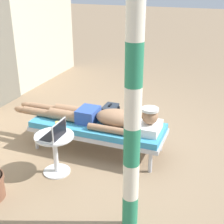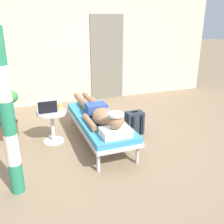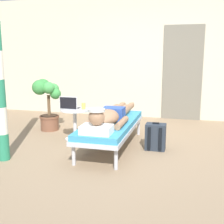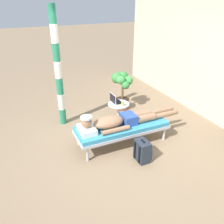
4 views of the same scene
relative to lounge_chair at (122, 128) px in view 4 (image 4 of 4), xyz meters
The scene contains 10 objects.
ground_plane 0.38m from the lounge_chair, 38.57° to the right, with size 40.00×40.00×0.00m, color #8C7256.
house_wall_back 2.63m from the lounge_chair, 90.00° to the left, with size 7.60×0.20×2.70m, color beige.
lounge_chair is the anchor object (origin of this frame).
person_reclining 0.18m from the lounge_chair, 90.00° to the right, with size 0.53×2.17×0.33m.
side_table 0.76m from the lounge_chair, 159.34° to the left, with size 0.48×0.48×0.52m.
laptop 0.83m from the lounge_chair, 164.31° to the left, with size 0.31×0.24×0.23m.
drink_glass 0.67m from the lounge_chair, 152.13° to the left, with size 0.06×0.06×0.11m, color gold.
backpack 0.69m from the lounge_chair, ahead, with size 0.30×0.26×0.42m.
potted_plant 1.63m from the lounge_chair, 153.46° to the left, with size 0.52×0.51×0.97m.
porch_post 1.83m from the lounge_chair, 145.38° to the right, with size 0.15×0.15×2.58m.
Camera 4 is at (3.50, -1.76, 2.74)m, focal length 37.93 mm.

